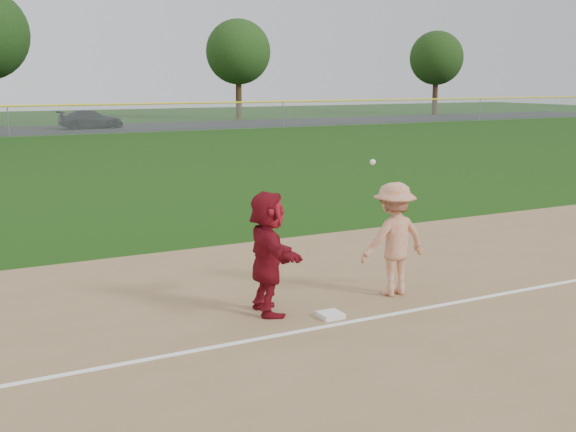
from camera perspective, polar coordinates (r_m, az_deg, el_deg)
name	(u,v)px	position (r m, az deg, el deg)	size (l,w,h in m)	color
ground	(330,308)	(12.05, 3.37, -7.27)	(160.00, 160.00, 0.00)	#163A0B
foul_line	(357,321)	(11.40, 5.48, -8.23)	(60.00, 0.10, 0.01)	white
first_base	(330,315)	(11.52, 3.36, -7.81)	(0.36, 0.36, 0.08)	white
base_runner	(268,253)	(11.47, -1.62, -2.92)	(1.85, 0.59, 1.99)	maroon
car_right	(91,119)	(57.23, -15.33, 7.39)	(1.96, 4.82, 1.40)	black
first_base_play	(394,239)	(12.60, 8.35, -1.81)	(1.29, 0.77, 2.42)	#ADAEB0
outfield_fence	(7,107)	(50.16, -21.31, 8.05)	(110.00, 0.12, 110.00)	#999EA0
tree_3	(238,52)	(68.59, -3.96, 12.80)	(6.00, 6.00, 9.19)	#322312
tree_4	(436,58)	(78.87, 11.65, 12.12)	(5.60, 5.60, 8.67)	#351E13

